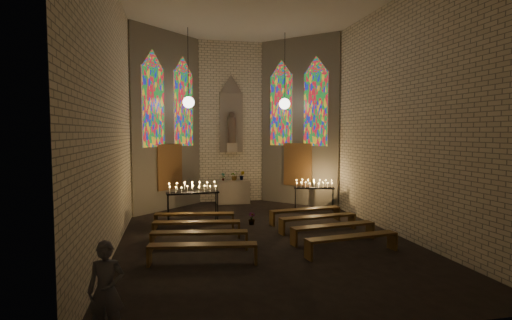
% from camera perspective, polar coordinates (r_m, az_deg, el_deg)
% --- Properties ---
extents(floor, '(12.00, 12.00, 0.00)m').
position_cam_1_polar(floor, '(12.08, 0.59, -10.69)').
color(floor, black).
rests_on(floor, ground).
extents(room, '(8.22, 12.43, 7.00)m').
position_cam_1_polar(room, '(15.01, -2.17, 6.49)').
color(room, beige).
rests_on(room, ground).
extents(altar, '(1.40, 0.60, 1.00)m').
position_cam_1_polar(altar, '(17.24, -3.30, -4.56)').
color(altar, '#B1A590').
rests_on(altar, ground).
extents(flower_vase_left, '(0.20, 0.15, 0.35)m').
position_cam_1_polar(flower_vase_left, '(17.03, -4.73, -2.39)').
color(flower_vase_left, '#4C723F').
rests_on(flower_vase_left, altar).
extents(flower_vase_center, '(0.46, 0.43, 0.41)m').
position_cam_1_polar(flower_vase_center, '(17.13, -3.10, -2.23)').
color(flower_vase_center, '#4C723F').
rests_on(flower_vase_center, altar).
extents(flower_vase_right, '(0.26, 0.23, 0.40)m').
position_cam_1_polar(flower_vase_right, '(17.24, -2.01, -2.21)').
color(flower_vase_right, '#4C723F').
rests_on(flower_vase_right, altar).
extents(aisle_flower_pot, '(0.26, 0.26, 0.39)m').
position_cam_1_polar(aisle_flower_pot, '(13.38, -0.62, -8.37)').
color(aisle_flower_pot, '#4C723F').
rests_on(aisle_flower_pot, ground).
extents(votive_stand_left, '(1.79, 0.58, 1.29)m').
position_cam_1_polar(votive_stand_left, '(13.71, -9.03, -4.24)').
color(votive_stand_left, black).
rests_on(votive_stand_left, ground).
extents(votive_stand_right, '(1.59, 0.78, 1.14)m').
position_cam_1_polar(votive_stand_right, '(15.73, 8.30, -3.66)').
color(votive_stand_right, black).
rests_on(votive_stand_right, ground).
extents(pew_left_0, '(2.54, 0.71, 0.48)m').
position_cam_1_polar(pew_left_0, '(13.02, -8.78, -7.89)').
color(pew_left_0, '#503817').
rests_on(pew_left_0, ground).
extents(pew_right_0, '(2.54, 0.71, 0.48)m').
position_cam_1_polar(pew_right_0, '(13.71, 7.09, -7.26)').
color(pew_right_0, '#503817').
rests_on(pew_right_0, ground).
extents(pew_left_1, '(2.54, 0.71, 0.48)m').
position_cam_1_polar(pew_left_1, '(11.85, -8.47, -9.07)').
color(pew_left_1, '#503817').
rests_on(pew_left_1, ground).
extents(pew_right_1, '(2.54, 0.71, 0.48)m').
position_cam_1_polar(pew_right_1, '(12.61, 8.87, -8.28)').
color(pew_right_1, '#503817').
rests_on(pew_right_1, ground).
extents(pew_left_2, '(2.54, 0.71, 0.48)m').
position_cam_1_polar(pew_left_2, '(10.68, -8.09, -10.52)').
color(pew_left_2, '#503817').
rests_on(pew_left_2, ground).
extents(pew_right_2, '(2.54, 0.71, 0.48)m').
position_cam_1_polar(pew_right_2, '(11.52, 11.00, -9.48)').
color(pew_right_2, '#503817').
rests_on(pew_right_2, ground).
extents(pew_left_3, '(2.54, 0.71, 0.48)m').
position_cam_1_polar(pew_left_3, '(9.53, -7.61, -12.32)').
color(pew_left_3, '#503817').
rests_on(pew_left_3, ground).
extents(pew_right_3, '(2.54, 0.71, 0.48)m').
position_cam_1_polar(pew_right_3, '(10.46, 13.59, -10.91)').
color(pew_right_3, '#503817').
rests_on(pew_right_3, ground).
extents(visitor, '(0.56, 0.39, 1.47)m').
position_cam_1_polar(visitor, '(6.57, -20.61, -17.05)').
color(visitor, '#4B4A54').
rests_on(visitor, ground).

